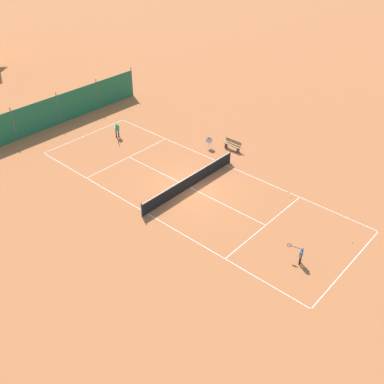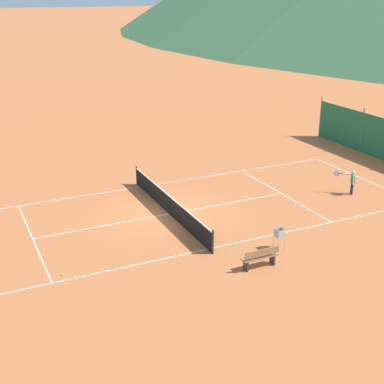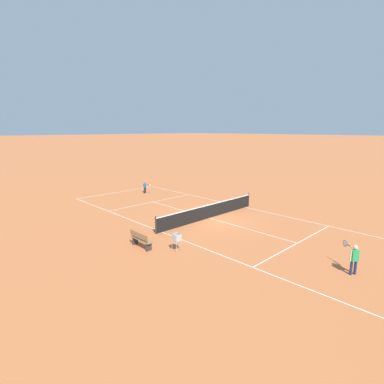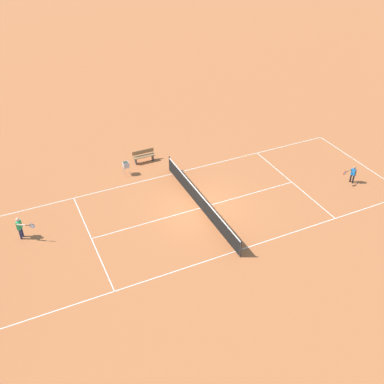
{
  "view_description": "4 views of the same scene",
  "coord_description": "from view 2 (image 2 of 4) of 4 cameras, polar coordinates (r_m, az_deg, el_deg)",
  "views": [
    {
      "loc": [
        -19.44,
        -17.61,
        17.53
      ],
      "look_at": [
        -1.12,
        -1.22,
        0.73
      ],
      "focal_mm": 42.0,
      "sensor_mm": 36.0,
      "label": 1
    },
    {
      "loc": [
        21.76,
        -9.02,
        10.11
      ],
      "look_at": [
        0.88,
        0.79,
        1.3
      ],
      "focal_mm": 50.0,
      "sensor_mm": 36.0,
      "label": 2
    },
    {
      "loc": [
        14.5,
        13.3,
        5.97
      ],
      "look_at": [
        -0.67,
        -2.38,
        1.36
      ],
      "focal_mm": 28.0,
      "sensor_mm": 36.0,
      "label": 3
    },
    {
      "loc": [
        -18.64,
        9.29,
        15.43
      ],
      "look_at": [
        -0.13,
        0.59,
        1.38
      ],
      "focal_mm": 42.0,
      "sensor_mm": 36.0,
      "label": 4
    }
  ],
  "objects": [
    {
      "name": "player_far_service",
      "position": [
        29.02,
        16.68,
        1.2
      ],
      "size": [
        0.88,
        0.88,
        1.31
      ],
      "color": "#23284C",
      "rests_on": "ground"
    },
    {
      "name": "court_line_markings",
      "position": [
        25.63,
        -2.44,
        -2.33
      ],
      "size": [
        8.25,
        23.85,
        0.01
      ],
      "color": "white",
      "rests_on": "ground"
    },
    {
      "name": "courtside_bench",
      "position": [
        20.83,
        7.28,
        -6.91
      ],
      "size": [
        0.36,
        1.5,
        0.84
      ],
      "color": "olive",
      "rests_on": "ground"
    },
    {
      "name": "tennis_net",
      "position": [
        25.44,
        -2.46,
        -1.31
      ],
      "size": [
        9.18,
        0.08,
        1.06
      ],
      "color": "#2D2D2D",
      "rests_on": "ground"
    },
    {
      "name": "ball_hopper",
      "position": [
        22.31,
        9.32,
        -4.46
      ],
      "size": [
        0.36,
        0.36,
        0.89
      ],
      "color": "#B7B7BC",
      "rests_on": "ground"
    },
    {
      "name": "ground_plane",
      "position": [
        25.64,
        -2.44,
        -2.34
      ],
      "size": [
        600.0,
        600.0,
        0.0
      ],
      "primitive_type": "plane",
      "color": "#BC6638"
    },
    {
      "name": "tennis_ball_by_net_right",
      "position": [
        28.78,
        -6.02,
        0.29
      ],
      "size": [
        0.07,
        0.07,
        0.07
      ],
      "primitive_type": "sphere",
      "color": "#CCE033",
      "rests_on": "ground"
    },
    {
      "name": "tennis_ball_alley_left",
      "position": [
        20.65,
        -12.4,
        -8.85
      ],
      "size": [
        0.07,
        0.07,
        0.07
      ],
      "primitive_type": "sphere",
      "color": "#CCE033",
      "rests_on": "ground"
    },
    {
      "name": "tennis_ball_far_corner",
      "position": [
        20.92,
        -13.72,
        -8.56
      ],
      "size": [
        0.07,
        0.07,
        0.07
      ],
      "primitive_type": "sphere",
      "color": "#CCE033",
      "rests_on": "ground"
    }
  ]
}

